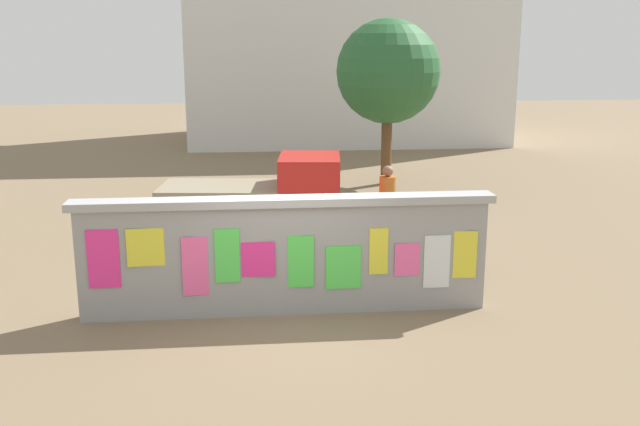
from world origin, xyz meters
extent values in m
plane|color=#7A664C|center=(0.00, 8.00, 0.00)|extent=(60.00, 60.00, 0.00)
cube|color=#949494|center=(0.00, 0.00, 0.85)|extent=(6.16, 0.30, 1.70)
cube|color=#A4A4A4|center=(0.00, 0.00, 1.76)|extent=(6.36, 0.42, 0.12)
cube|color=#F42D8C|center=(-2.67, -0.16, 0.99)|extent=(0.46, 0.02, 0.89)
cube|color=yellow|center=(-2.06, -0.16, 1.15)|extent=(0.54, 0.04, 0.57)
cube|color=#F9599E|center=(-1.35, -0.16, 0.83)|extent=(0.38, 0.03, 0.90)
cube|color=#4CD84C|center=(-0.87, -0.16, 0.98)|extent=(0.37, 0.01, 0.83)
cube|color=#F42D8C|center=(-0.42, -0.16, 0.91)|extent=(0.50, 0.04, 0.53)
cube|color=#4CD84C|center=(0.22, -0.16, 0.86)|extent=(0.39, 0.03, 0.80)
cube|color=#4CD84C|center=(0.87, -0.16, 0.75)|extent=(0.54, 0.01, 0.68)
cube|color=yellow|center=(1.40, -0.16, 0.98)|extent=(0.29, 0.01, 0.73)
cube|color=#F9599E|center=(1.85, -0.16, 0.84)|extent=(0.39, 0.03, 0.52)
cube|color=silver|center=(2.31, -0.16, 0.79)|extent=(0.41, 0.02, 0.84)
cube|color=yellow|center=(2.75, -0.16, 0.89)|extent=(0.37, 0.03, 0.75)
cylinder|color=black|center=(0.85, 4.30, 0.35)|extent=(0.72, 0.27, 0.70)
cylinder|color=black|center=(0.71, 3.00, 0.35)|extent=(0.72, 0.27, 0.70)
cylinder|color=black|center=(-1.63, 4.57, 0.35)|extent=(0.72, 0.27, 0.70)
cylinder|color=black|center=(-1.77, 3.28, 0.35)|extent=(0.72, 0.27, 0.70)
cube|color=red|center=(0.68, 3.66, 1.10)|extent=(1.36, 1.62, 1.50)
cube|color=gray|center=(-1.11, 3.86, 0.80)|extent=(2.55, 1.75, 0.90)
cylinder|color=black|center=(1.60, 1.42, 0.30)|extent=(0.61, 0.20, 0.60)
cylinder|color=black|center=(2.88, 1.19, 0.30)|extent=(0.61, 0.22, 0.60)
cube|color=#197233|center=(2.24, 1.31, 0.58)|extent=(1.03, 0.41, 0.32)
cube|color=black|center=(2.44, 1.27, 0.76)|extent=(0.59, 0.32, 0.10)
cube|color=#262626|center=(1.70, 1.41, 0.85)|extent=(0.14, 0.56, 0.03)
cylinder|color=#BF6626|center=(2.35, 3.65, 0.40)|extent=(0.12, 0.12, 0.80)
cylinder|color=#BF6626|center=(2.21, 3.76, 0.40)|extent=(0.12, 0.12, 0.80)
cylinder|color=#BF6626|center=(2.28, 3.70, 1.10)|extent=(0.48, 0.48, 0.60)
sphere|color=#8C664C|center=(2.28, 3.70, 1.51)|extent=(0.22, 0.22, 0.22)
cylinder|color=brown|center=(3.44, 9.85, 1.10)|extent=(0.30, 0.30, 2.21)
sphere|color=#255A2E|center=(3.44, 9.85, 3.24)|extent=(2.94, 2.94, 2.94)
cube|color=silver|center=(3.47, 19.81, 4.08)|extent=(12.53, 6.83, 8.16)
camera|label=1|loc=(-0.51, -10.43, 4.10)|focal=40.26mm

